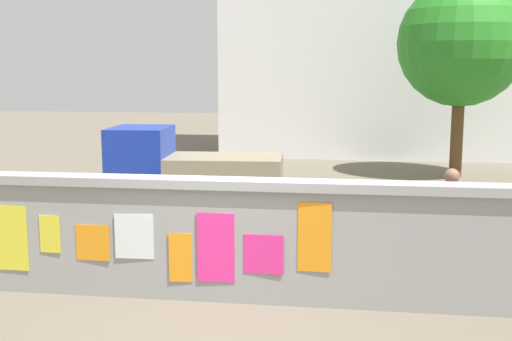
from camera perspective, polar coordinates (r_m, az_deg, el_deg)
ground at (r=16.33m, az=2.99°, el=-1.77°), size 60.00×60.00×0.00m
poster_wall at (r=8.40m, az=-2.07°, el=-6.10°), size 7.54×0.42×1.63m
auto_rickshaw_truck at (r=13.54m, az=-6.19°, el=-0.15°), size 3.69×1.73×1.85m
motorcycle at (r=10.14m, az=4.59°, el=-5.69°), size 1.90×0.56×0.87m
bicycle_near at (r=12.14m, az=15.47°, el=-4.04°), size 1.71×0.44×0.95m
bicycle_far at (r=10.38m, az=-14.02°, el=-6.16°), size 1.68×0.53×0.95m
person_walking at (r=9.73m, az=17.02°, el=-3.52°), size 0.48×0.48×1.62m
tree_roadside at (r=19.10m, az=17.93°, el=10.77°), size 3.57×3.57×5.59m
building_background at (r=24.87m, az=13.97°, el=11.32°), size 14.05×6.00×8.34m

